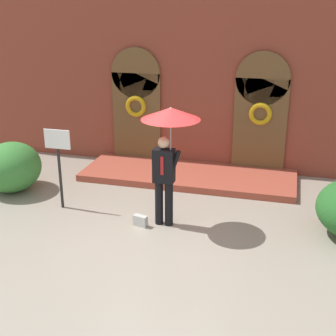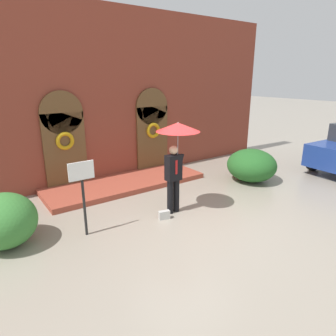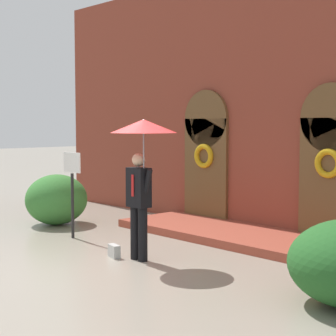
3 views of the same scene
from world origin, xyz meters
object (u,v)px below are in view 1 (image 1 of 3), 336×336
at_px(person_with_umbrella, 169,131).
at_px(shrub_left, 11,167).
at_px(sign_post, 59,156).
at_px(handbag, 140,221).

relative_size(person_with_umbrella, shrub_left, 1.66).
bearing_deg(sign_post, handbag, -11.69).
relative_size(person_with_umbrella, handbag, 8.44).
height_order(person_with_umbrella, handbag, person_with_umbrella).
bearing_deg(shrub_left, handbag, -15.61).
distance_m(person_with_umbrella, handbag, 1.89).
height_order(sign_post, shrub_left, sign_post).
relative_size(person_with_umbrella, sign_post, 1.37).
xyz_separation_m(person_with_umbrella, handbag, (-0.53, -0.20, -1.80)).
height_order(person_with_umbrella, shrub_left, person_with_umbrella).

